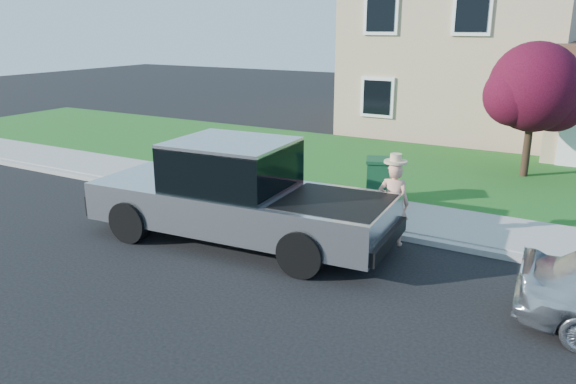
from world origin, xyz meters
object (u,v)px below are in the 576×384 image
(trash_bin, at_px, (379,179))
(pickup_truck, at_px, (238,196))
(ornamental_tree, at_px, (536,91))
(woman, at_px, (393,202))

(trash_bin, bearing_deg, pickup_truck, -133.56)
(pickup_truck, bearing_deg, ornamental_tree, 57.10)
(pickup_truck, distance_m, trash_bin, 3.99)
(woman, relative_size, trash_bin, 1.85)
(pickup_truck, distance_m, woman, 3.07)
(pickup_truck, relative_size, ornamental_tree, 1.72)
(pickup_truck, xyz_separation_m, ornamental_tree, (4.38, 7.93, 1.51))
(woman, distance_m, ornamental_tree, 6.94)
(woman, bearing_deg, trash_bin, -71.52)
(pickup_truck, relative_size, woman, 3.45)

